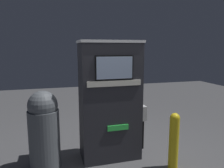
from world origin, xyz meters
name	(u,v)px	position (x,y,z in m)	size (l,w,h in m)	color
ground_plane	(114,164)	(0.00, 0.00, 0.00)	(14.00, 14.00, 0.00)	#4C4C4F
gas_pump	(110,100)	(0.00, 0.26, 0.96)	(1.04, 0.56, 1.91)	#28282D
safety_bollard	(174,139)	(0.82, -0.36, 0.45)	(0.14, 0.14, 0.86)	yellow
trash_bin	(44,129)	(-1.03, 0.18, 0.61)	(0.45, 0.45, 1.19)	#51565B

